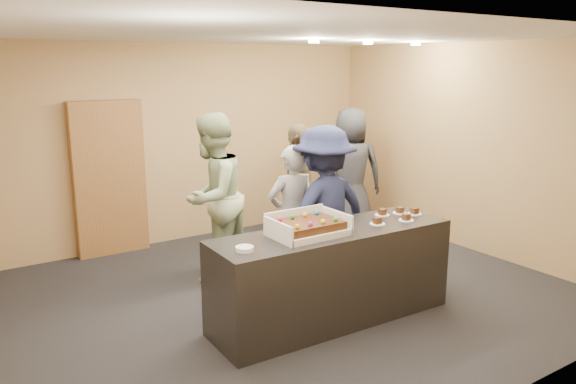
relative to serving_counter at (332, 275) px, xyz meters
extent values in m
plane|color=black|center=(-0.14, 0.74, -0.45)|extent=(6.00, 6.00, 0.00)
plane|color=silver|center=(-0.14, 0.74, 2.25)|extent=(6.00, 6.00, 0.00)
cube|color=#AB7F52|center=(-0.14, 3.24, 0.90)|extent=(6.00, 0.04, 2.70)
cube|color=#AB7F52|center=(-0.14, -1.76, 0.90)|extent=(6.00, 0.04, 2.70)
cube|color=#AB7F52|center=(2.86, 0.74, 0.90)|extent=(0.04, 5.00, 2.70)
cube|color=black|center=(0.00, 0.00, 0.00)|extent=(2.42, 0.77, 0.90)
cube|color=brown|center=(-1.16, 3.15, 0.54)|extent=(0.90, 0.15, 1.98)
cube|color=white|center=(-0.28, 0.00, 0.48)|extent=(0.66, 0.46, 0.06)
cube|color=white|center=(-0.61, 0.00, 0.54)|extent=(0.02, 0.46, 0.18)
cube|color=white|center=(0.04, 0.00, 0.54)|extent=(0.02, 0.46, 0.18)
cube|color=white|center=(-0.28, 0.23, 0.55)|extent=(0.66, 0.02, 0.20)
cube|color=#3F1B0E|center=(-0.28, 0.00, 0.54)|extent=(0.58, 0.40, 0.07)
sphere|color=#EE1C42|center=(-0.50, 0.14, 0.60)|extent=(0.04, 0.04, 0.04)
sphere|color=#209318|center=(-0.36, 0.14, 0.60)|extent=(0.04, 0.04, 0.04)
sphere|color=yellow|center=(-0.22, 0.14, 0.60)|extent=(0.04, 0.04, 0.04)
sphere|color=#1981D4|center=(-0.09, 0.14, 0.60)|extent=(0.04, 0.04, 0.04)
sphere|color=#F79F14|center=(-0.50, -0.14, 0.60)|extent=(0.04, 0.04, 0.04)
sphere|color=purple|center=(-0.36, -0.14, 0.60)|extent=(0.04, 0.04, 0.04)
sphere|color=yellow|center=(-0.22, -0.14, 0.60)|extent=(0.04, 0.04, 0.04)
sphere|color=green|center=(-0.09, -0.14, 0.60)|extent=(0.04, 0.04, 0.04)
cylinder|color=white|center=(-0.99, -0.07, 0.47)|extent=(0.15, 0.15, 0.04)
cylinder|color=white|center=(0.48, -0.08, 0.45)|extent=(0.15, 0.15, 0.01)
cube|color=#3F1B0E|center=(0.48, -0.08, 0.49)|extent=(0.07, 0.06, 0.06)
cylinder|color=white|center=(0.75, 0.13, 0.45)|extent=(0.15, 0.15, 0.01)
cube|color=#3F1B0E|center=(0.75, 0.13, 0.49)|extent=(0.07, 0.06, 0.06)
cylinder|color=white|center=(0.81, -0.15, 0.45)|extent=(0.15, 0.15, 0.01)
cube|color=#3F1B0E|center=(0.81, -0.15, 0.49)|extent=(0.07, 0.06, 0.06)
cylinder|color=white|center=(0.95, 0.09, 0.45)|extent=(0.15, 0.15, 0.01)
cube|color=#3F1B0E|center=(0.95, 0.09, 0.49)|extent=(0.07, 0.06, 0.06)
cylinder|color=white|center=(1.05, -0.02, 0.45)|extent=(0.15, 0.15, 0.01)
cube|color=#3F1B0E|center=(1.05, -0.02, 0.49)|extent=(0.07, 0.06, 0.06)
imported|color=gray|center=(0.16, 0.93, 0.34)|extent=(0.61, 0.42, 1.58)
imported|color=#9EB082|center=(-0.44, 1.65, 0.50)|extent=(1.17, 1.12, 1.90)
imported|color=#1C2244|center=(0.35, 0.60, 0.45)|extent=(1.20, 0.72, 1.81)
imported|color=brown|center=(0.88, 1.83, 0.40)|extent=(1.01, 0.98, 1.69)
imported|color=#28292E|center=(1.93, 2.05, 0.47)|extent=(1.08, 0.97, 1.85)
cylinder|color=#FFEAC6|center=(0.66, 1.24, 2.22)|extent=(0.12, 0.12, 0.03)
cylinder|color=#FFEAC6|center=(1.46, 1.24, 2.22)|extent=(0.12, 0.12, 0.03)
cylinder|color=#FFEAC6|center=(2.26, 1.24, 2.22)|extent=(0.12, 0.12, 0.03)
camera|label=1|loc=(-3.15, -3.97, 1.97)|focal=35.00mm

